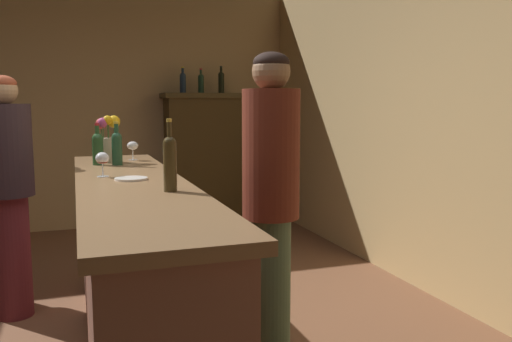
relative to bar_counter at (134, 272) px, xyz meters
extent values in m
cube|color=tan|center=(-0.31, 3.62, 0.93)|extent=(5.32, 0.12, 2.92)
cube|color=tan|center=(2.35, 0.02, 0.93)|extent=(0.12, 7.19, 2.92)
cube|color=brown|center=(0.00, 0.00, -0.03)|extent=(0.51, 2.83, 1.01)
cube|color=olive|center=(0.00, 0.00, 0.50)|extent=(0.58, 2.95, 0.05)
cube|color=#412F14|center=(1.18, 3.29, 0.27)|extent=(0.87, 0.42, 1.61)
cube|color=#443519|center=(1.18, 3.29, 1.04)|extent=(0.95, 0.48, 0.06)
cylinder|color=#40341A|center=(0.14, -0.46, 0.64)|extent=(0.06, 0.06, 0.23)
sphere|color=#40341A|center=(0.14, -0.46, 0.76)|extent=(0.06, 0.06, 0.06)
cylinder|color=#40341A|center=(0.14, -0.46, 0.81)|extent=(0.02, 0.02, 0.10)
cylinder|color=gold|center=(0.14, -0.46, 0.86)|extent=(0.02, 0.02, 0.02)
cylinder|color=#294F27|center=(-0.14, 0.82, 0.62)|extent=(0.07, 0.07, 0.18)
sphere|color=#294F27|center=(-0.14, 0.82, 0.71)|extent=(0.07, 0.07, 0.07)
cylinder|color=#294F27|center=(-0.14, 0.82, 0.75)|extent=(0.03, 0.03, 0.09)
cylinder|color=red|center=(-0.14, 0.82, 0.80)|extent=(0.03, 0.03, 0.02)
cylinder|color=#21492E|center=(-0.01, 0.76, 0.62)|extent=(0.07, 0.07, 0.19)
sphere|color=#21492E|center=(-0.01, 0.76, 0.71)|extent=(0.07, 0.07, 0.07)
cylinder|color=#21492E|center=(-0.01, 0.76, 0.76)|extent=(0.03, 0.03, 0.09)
cylinder|color=gold|center=(-0.01, 0.76, 0.82)|extent=(0.03, 0.03, 0.02)
cylinder|color=white|center=(-0.14, 0.18, 0.53)|extent=(0.07, 0.07, 0.00)
cylinder|color=white|center=(-0.14, 0.18, 0.56)|extent=(0.01, 0.01, 0.07)
ellipsoid|color=white|center=(-0.14, 0.18, 0.63)|extent=(0.08, 0.08, 0.07)
ellipsoid|color=maroon|center=(-0.14, 0.18, 0.61)|extent=(0.06, 0.06, 0.03)
cylinder|color=white|center=(0.12, 1.06, 0.53)|extent=(0.07, 0.07, 0.00)
cylinder|color=white|center=(0.12, 1.06, 0.57)|extent=(0.01, 0.01, 0.07)
ellipsoid|color=white|center=(0.12, 1.06, 0.63)|extent=(0.08, 0.08, 0.06)
cylinder|color=tan|center=(-0.06, 0.97, 0.61)|extent=(0.13, 0.13, 0.17)
cylinder|color=#38602D|center=(-0.01, 0.97, 0.72)|extent=(0.01, 0.01, 0.19)
sphere|color=yellow|center=(-0.01, 0.97, 0.82)|extent=(0.09, 0.09, 0.09)
cylinder|color=#38602D|center=(-0.05, 1.01, 0.73)|extent=(0.01, 0.01, 0.20)
sphere|color=orange|center=(-0.05, 1.01, 0.83)|extent=(0.05, 0.05, 0.05)
cylinder|color=#38602D|center=(-0.10, 1.01, 0.72)|extent=(0.01, 0.01, 0.17)
sphere|color=#CF373B|center=(-0.10, 1.01, 0.80)|extent=(0.08, 0.08, 0.08)
cylinder|color=#38602D|center=(-0.09, 0.94, 0.72)|extent=(0.01, 0.01, 0.18)
sphere|color=#BA417E|center=(-0.09, 0.94, 0.81)|extent=(0.07, 0.07, 0.07)
cylinder|color=#38602D|center=(-0.06, 0.94, 0.73)|extent=(0.01, 0.01, 0.20)
sphere|color=gold|center=(-0.06, 0.94, 0.83)|extent=(0.06, 0.06, 0.06)
cylinder|color=white|center=(0.00, 0.00, 0.53)|extent=(0.18, 0.18, 0.01)
cylinder|color=#19293D|center=(0.95, 3.29, 1.18)|extent=(0.07, 0.07, 0.20)
sphere|color=#19293D|center=(0.95, 3.29, 1.28)|extent=(0.07, 0.07, 0.07)
cylinder|color=#19293D|center=(0.95, 3.29, 1.32)|extent=(0.03, 0.03, 0.09)
cylinder|color=gold|center=(0.95, 3.29, 1.37)|extent=(0.03, 0.03, 0.02)
cylinder|color=#193422|center=(1.17, 3.29, 1.17)|extent=(0.07, 0.07, 0.19)
sphere|color=#193422|center=(1.17, 3.29, 1.27)|extent=(0.07, 0.07, 0.07)
cylinder|color=#193422|center=(1.17, 3.29, 1.31)|extent=(0.03, 0.03, 0.09)
cylinder|color=#B41D2C|center=(1.17, 3.29, 1.36)|extent=(0.03, 0.03, 0.02)
cylinder|color=black|center=(1.43, 3.29, 1.19)|extent=(0.07, 0.07, 0.22)
sphere|color=black|center=(1.43, 3.29, 1.30)|extent=(0.07, 0.07, 0.07)
cylinder|color=black|center=(1.43, 3.29, 1.34)|extent=(0.03, 0.03, 0.09)
cylinder|color=black|center=(1.43, 3.29, 1.39)|extent=(0.03, 0.03, 0.02)
cylinder|color=maroon|center=(-0.73, 0.97, -0.11)|extent=(0.25, 0.25, 0.85)
cylinder|color=#33252A|center=(-0.73, 0.97, 0.63)|extent=(0.34, 0.34, 0.62)
sphere|color=tan|center=(-0.73, 0.97, 1.03)|extent=(0.20, 0.20, 0.20)
ellipsoid|color=#A4472B|center=(-0.73, 0.97, 1.08)|extent=(0.19, 0.19, 0.11)
cylinder|color=#486048|center=(0.69, -0.36, -0.10)|extent=(0.22, 0.22, 0.87)
cylinder|color=maroon|center=(0.69, -0.36, 0.68)|extent=(0.30, 0.30, 0.68)
sphere|color=#916B4C|center=(0.69, -0.36, 1.11)|extent=(0.20, 0.20, 0.20)
ellipsoid|color=black|center=(0.69, -0.36, 1.15)|extent=(0.19, 0.19, 0.11)
camera|label=1|loc=(-0.28, -2.91, 0.93)|focal=36.72mm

